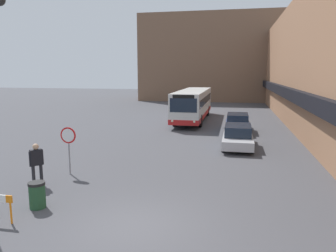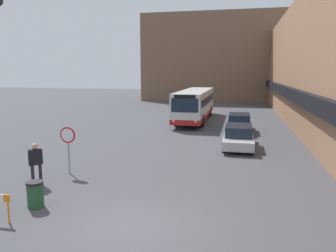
{
  "view_description": "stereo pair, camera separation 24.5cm",
  "coord_description": "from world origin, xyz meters",
  "px_view_note": "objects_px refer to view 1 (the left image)",
  "views": [
    {
      "loc": [
        2.98,
        -9.22,
        4.78
      ],
      "look_at": [
        -0.68,
        8.48,
        1.79
      ],
      "focal_mm": 35.0,
      "sensor_mm": 36.0,
      "label": 1
    },
    {
      "loc": [
        3.22,
        -9.17,
        4.78
      ],
      "look_at": [
        -0.68,
        8.48,
        1.79
      ],
      "focal_mm": 35.0,
      "sensor_mm": 36.0,
      "label": 2
    }
  ],
  "objects_px": {
    "city_bus": "(193,104)",
    "pedestrian": "(36,161)",
    "stop_sign": "(68,140)",
    "parked_car_front": "(238,136)",
    "parked_car_middle": "(237,123)",
    "trash_bin": "(37,195)"
  },
  "relations": [
    {
      "from": "city_bus",
      "to": "parked_car_middle",
      "type": "relative_size",
      "value": 2.65
    },
    {
      "from": "parked_car_front",
      "to": "stop_sign",
      "type": "bearing_deg",
      "value": -136.53
    },
    {
      "from": "city_bus",
      "to": "trash_bin",
      "type": "height_order",
      "value": "city_bus"
    },
    {
      "from": "city_bus",
      "to": "stop_sign",
      "type": "relative_size",
      "value": 5.57
    },
    {
      "from": "stop_sign",
      "to": "trash_bin",
      "type": "relative_size",
      "value": 2.38
    },
    {
      "from": "trash_bin",
      "to": "pedestrian",
      "type": "bearing_deg",
      "value": 123.02
    },
    {
      "from": "parked_car_middle",
      "to": "trash_bin",
      "type": "xyz_separation_m",
      "value": [
        -7.0,
        -16.93,
        -0.25
      ]
    },
    {
      "from": "parked_car_middle",
      "to": "stop_sign",
      "type": "relative_size",
      "value": 2.1
    },
    {
      "from": "pedestrian",
      "to": "parked_car_front",
      "type": "bearing_deg",
      "value": -3.84
    },
    {
      "from": "city_bus",
      "to": "pedestrian",
      "type": "height_order",
      "value": "city_bus"
    },
    {
      "from": "stop_sign",
      "to": "parked_car_middle",
      "type": "bearing_deg",
      "value": 59.33
    },
    {
      "from": "stop_sign",
      "to": "parked_car_front",
      "type": "bearing_deg",
      "value": 43.47
    },
    {
      "from": "stop_sign",
      "to": "trash_bin",
      "type": "height_order",
      "value": "stop_sign"
    },
    {
      "from": "pedestrian",
      "to": "trash_bin",
      "type": "xyz_separation_m",
      "value": [
        1.35,
        -2.08,
        -0.62
      ]
    },
    {
      "from": "pedestrian",
      "to": "parked_car_middle",
      "type": "bearing_deg",
      "value": 9.34
    },
    {
      "from": "city_bus",
      "to": "parked_car_middle",
      "type": "xyz_separation_m",
      "value": [
        4.33,
        -5.4,
        -0.93
      ]
    },
    {
      "from": "city_bus",
      "to": "parked_car_middle",
      "type": "distance_m",
      "value": 6.98
    },
    {
      "from": "parked_car_middle",
      "to": "pedestrian",
      "type": "xyz_separation_m",
      "value": [
        -8.35,
        -14.85,
        0.37
      ]
    },
    {
      "from": "stop_sign",
      "to": "pedestrian",
      "type": "xyz_separation_m",
      "value": [
        -0.56,
        -1.72,
        -0.54
      ]
    },
    {
      "from": "stop_sign",
      "to": "trash_bin",
      "type": "distance_m",
      "value": 4.05
    },
    {
      "from": "parked_car_front",
      "to": "stop_sign",
      "type": "xyz_separation_m",
      "value": [
        -7.79,
        -7.38,
        0.92
      ]
    },
    {
      "from": "parked_car_front",
      "to": "pedestrian",
      "type": "height_order",
      "value": "pedestrian"
    }
  ]
}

